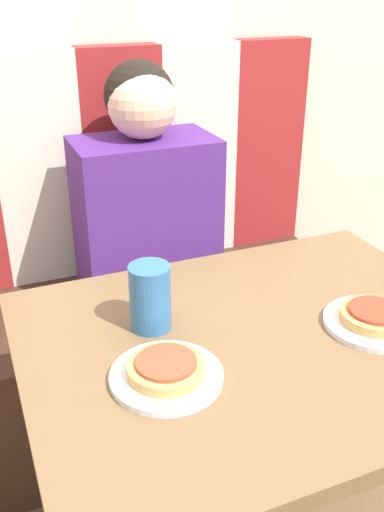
# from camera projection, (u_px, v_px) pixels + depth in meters

# --- Properties ---
(booth_seat) EXTENTS (1.29, 0.55, 0.47)m
(booth_seat) POSITION_uv_depth(u_px,v_px,m) (152.00, 353.00, 1.88)
(booth_seat) COLOR #382319
(booth_seat) RESTS_ON ground_plane
(booth_backrest) EXTENTS (1.29, 0.08, 0.70)m
(booth_backrest) POSITION_uv_depth(u_px,v_px,m) (122.00, 162.00, 1.82)
(booth_backrest) COLOR maroon
(booth_backrest) RESTS_ON booth_seat
(dining_table) EXTENTS (0.89, 0.70, 0.74)m
(dining_table) POSITION_uv_depth(u_px,v_px,m) (260.00, 381.00, 1.12)
(dining_table) COLOR brown
(dining_table) RESTS_ON ground_plane
(person) EXTENTS (0.40, 0.24, 0.69)m
(person) POSITION_uv_depth(u_px,v_px,m) (145.00, 194.00, 1.64)
(person) COLOR #4C237A
(person) RESTS_ON booth_seat
(plate_left) EXTENTS (0.19, 0.19, 0.01)m
(plate_left) POSITION_uv_depth(u_px,v_px,m) (166.00, 376.00, 0.96)
(plate_left) COLOR white
(plate_left) RESTS_ON dining_table
(plate_right) EXTENTS (0.19, 0.19, 0.01)m
(plate_right) POSITION_uv_depth(u_px,v_px,m) (373.00, 323.00, 1.10)
(plate_right) COLOR white
(plate_right) RESTS_ON dining_table
(pizza_left) EXTENTS (0.13, 0.13, 0.03)m
(pizza_left) POSITION_uv_depth(u_px,v_px,m) (166.00, 367.00, 0.95)
(pizza_left) COLOR tan
(pizza_left) RESTS_ON plate_left
(pizza_right) EXTENTS (0.13, 0.13, 0.03)m
(pizza_right) POSITION_uv_depth(u_px,v_px,m) (375.00, 315.00, 1.09)
(pizza_right) COLOR tan
(pizza_right) RESTS_ON plate_right
(drinking_cup) EXTENTS (0.08, 0.08, 0.13)m
(drinking_cup) POSITION_uv_depth(u_px,v_px,m) (150.00, 297.00, 1.07)
(drinking_cup) COLOR #2D669E
(drinking_cup) RESTS_ON dining_table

